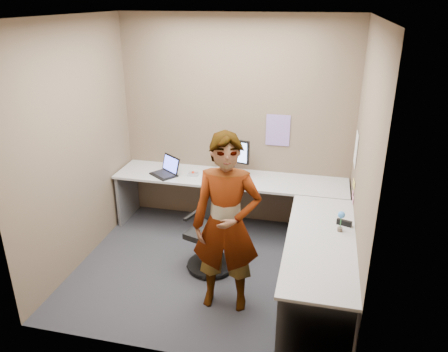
% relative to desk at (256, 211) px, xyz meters
% --- Properties ---
extents(ground, '(3.00, 3.00, 0.00)m').
position_rel_desk_xyz_m(ground, '(-0.44, -0.39, -0.59)').
color(ground, black).
rests_on(ground, ground).
extents(wall_back, '(3.00, 0.00, 3.00)m').
position_rel_desk_xyz_m(wall_back, '(-0.44, 0.91, 0.76)').
color(wall_back, brown).
rests_on(wall_back, ground).
extents(wall_right, '(0.00, 2.70, 2.70)m').
position_rel_desk_xyz_m(wall_right, '(1.06, -0.39, 0.76)').
color(wall_right, brown).
rests_on(wall_right, ground).
extents(wall_left, '(0.00, 2.70, 2.70)m').
position_rel_desk_xyz_m(wall_left, '(-1.94, -0.39, 0.76)').
color(wall_left, brown).
rests_on(wall_left, ground).
extents(ceiling, '(3.00, 3.00, 0.00)m').
position_rel_desk_xyz_m(ceiling, '(-0.44, -0.39, 2.11)').
color(ceiling, white).
rests_on(ceiling, wall_back).
extents(desk, '(2.98, 2.58, 0.73)m').
position_rel_desk_xyz_m(desk, '(0.00, 0.00, 0.00)').
color(desk, '#A2A2A2').
rests_on(desk, ground).
extents(paper_ream, '(0.32, 0.26, 0.06)m').
position_rel_desk_xyz_m(paper_ream, '(-0.42, 0.64, 0.17)').
color(paper_ream, red).
rests_on(paper_ream, desk).
extents(monitor, '(0.45, 0.17, 0.43)m').
position_rel_desk_xyz_m(monitor, '(-0.42, 0.66, 0.45)').
color(monitor, black).
rests_on(monitor, paper_ream).
extents(laptop, '(0.43, 0.41, 0.23)m').
position_rel_desk_xyz_m(laptop, '(-1.25, 0.50, 0.20)').
color(laptop, black).
rests_on(laptop, desk).
extents(trackball_mouse, '(0.12, 0.08, 0.07)m').
position_rel_desk_xyz_m(trackball_mouse, '(-0.90, 0.53, 0.17)').
color(trackball_mouse, '#B7B7BC').
rests_on(trackball_mouse, desk).
extents(origami, '(0.10, 0.10, 0.06)m').
position_rel_desk_xyz_m(origami, '(-0.48, 0.36, 0.17)').
color(origami, white).
rests_on(origami, desk).
extents(stapler, '(0.16, 0.08, 0.05)m').
position_rel_desk_xyz_m(stapler, '(0.96, -0.37, 0.17)').
color(stapler, black).
rests_on(stapler, desk).
extents(flower, '(0.07, 0.07, 0.22)m').
position_rel_desk_xyz_m(flower, '(0.91, -0.50, 0.28)').
color(flower, brown).
rests_on(flower, desk).
extents(calendar_purple, '(0.30, 0.01, 0.40)m').
position_rel_desk_xyz_m(calendar_purple, '(0.11, 0.90, 0.71)').
color(calendar_purple, '#846BB7').
rests_on(calendar_purple, wall_back).
extents(calendar_white, '(0.01, 0.28, 0.38)m').
position_rel_desk_xyz_m(calendar_white, '(1.05, 0.51, 0.66)').
color(calendar_white, white).
rests_on(calendar_white, wall_right).
extents(sticky_note_a, '(0.01, 0.07, 0.07)m').
position_rel_desk_xyz_m(sticky_note_a, '(1.05, 0.16, 0.36)').
color(sticky_note_a, '#F2E059').
rests_on(sticky_note_a, wall_right).
extents(sticky_note_b, '(0.01, 0.07, 0.07)m').
position_rel_desk_xyz_m(sticky_note_b, '(1.05, 0.21, 0.23)').
color(sticky_note_b, pink).
rests_on(sticky_note_b, wall_right).
extents(sticky_note_c, '(0.01, 0.07, 0.07)m').
position_rel_desk_xyz_m(sticky_note_c, '(1.05, 0.09, 0.21)').
color(sticky_note_c, pink).
rests_on(sticky_note_c, wall_right).
extents(sticky_note_d, '(0.01, 0.07, 0.07)m').
position_rel_desk_xyz_m(sticky_note_d, '(1.05, 0.31, 0.33)').
color(sticky_note_d, '#F2E059').
rests_on(sticky_note_d, wall_right).
extents(office_chair, '(0.58, 0.56, 1.01)m').
position_rel_desk_xyz_m(office_chair, '(-0.42, -0.30, -0.18)').
color(office_chair, black).
rests_on(office_chair, ground).
extents(person, '(0.68, 0.48, 1.78)m').
position_rel_desk_xyz_m(person, '(-0.14, -0.91, 0.30)').
color(person, '#999399').
rests_on(person, ground).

